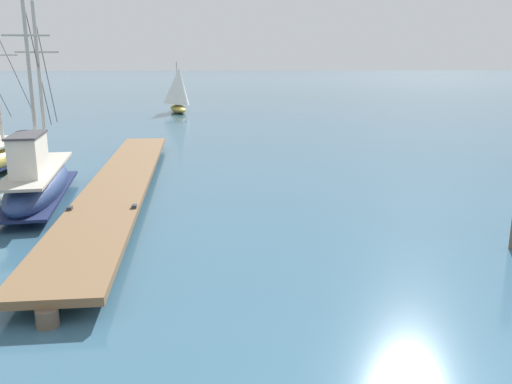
# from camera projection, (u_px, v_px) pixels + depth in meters

# --- Properties ---
(floating_dock) EXTENTS (2.84, 18.24, 0.53)m
(floating_dock) POSITION_uv_depth(u_px,v_px,m) (121.00, 181.00, 17.13)
(floating_dock) COLOR brown
(floating_dock) RESTS_ON ground
(fishing_boat_3) EXTENTS (2.29, 7.31, 6.13)m
(fishing_boat_3) POSITION_uv_depth(u_px,v_px,m) (37.00, 180.00, 15.68)
(fishing_boat_3) COLOR navy
(fishing_boat_3) RESTS_ON ground
(distant_sailboat) EXTENTS (2.75, 4.25, 3.94)m
(distant_sailboat) POSITION_uv_depth(u_px,v_px,m) (178.00, 90.00, 42.32)
(distant_sailboat) COLOR gold
(distant_sailboat) RESTS_ON ground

